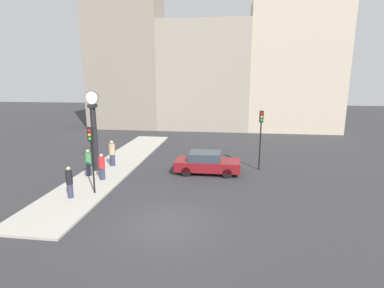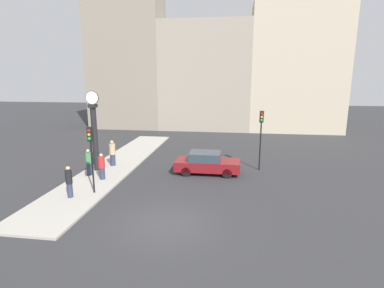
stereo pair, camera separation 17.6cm
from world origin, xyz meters
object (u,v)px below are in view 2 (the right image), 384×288
pedestrian_black_jacket (69,182)px  pedestrian_green_hoodie (89,162)px  traffic_light_near (91,146)px  traffic_light_far (261,128)px  street_clock (95,133)px  sedan_car (207,163)px  pedestrian_red_top (102,167)px  pedestrian_tan_coat (112,153)px

pedestrian_black_jacket → pedestrian_green_hoodie: size_ratio=0.99×
traffic_light_near → traffic_light_far: (9.17, 5.73, 0.20)m
street_clock → pedestrian_green_hoodie: (-0.01, -1.05, -1.70)m
sedan_car → traffic_light_far: traffic_light_far is taller
traffic_light_near → pedestrian_green_hoodie: (-1.66, 2.78, -1.74)m
pedestrian_green_hoodie → pedestrian_red_top: 1.32m
traffic_light_far → sedan_car: bearing=-160.3°
sedan_car → traffic_light_far: bearing=19.7°
pedestrian_black_jacket → pedestrian_red_top: (0.43, 2.94, -0.04)m
pedestrian_tan_coat → traffic_light_near: bearing=-78.6°
sedan_car → pedestrian_black_jacket: size_ratio=2.52×
traffic_light_far → pedestrian_green_hoodie: (-10.83, -2.95, -1.94)m
street_clock → pedestrian_green_hoodie: street_clock is taller
street_clock → pedestrian_tan_coat: (0.63, 1.20, -1.65)m
traffic_light_near → pedestrian_black_jacket: 2.13m
sedan_car → street_clock: size_ratio=0.80×
traffic_light_near → pedestrian_green_hoodie: traffic_light_near is taller
pedestrian_tan_coat → pedestrian_green_hoodie: bearing=-105.9°
traffic_light_near → pedestrian_black_jacket: (-0.93, -0.79, -1.74)m
pedestrian_black_jacket → traffic_light_far: bearing=32.8°
traffic_light_far → pedestrian_black_jacket: (-10.10, -6.52, -1.94)m
pedestrian_green_hoodie → traffic_light_far: bearing=15.3°
traffic_light_near → street_clock: (-1.65, 3.83, -0.04)m
traffic_light_near → street_clock: size_ratio=0.68×
sedan_car → traffic_light_far: (3.47, 1.24, 2.17)m
traffic_light_near → pedestrian_black_jacket: traffic_light_near is taller
sedan_car → traffic_light_near: size_ratio=1.17×
street_clock → pedestrian_black_jacket: bearing=-81.2°
street_clock → pedestrian_tan_coat: 2.13m
traffic_light_near → pedestrian_green_hoodie: size_ratio=2.13×
traffic_light_far → street_clock: street_clock is taller
pedestrian_red_top → sedan_car: bearing=20.7°
pedestrian_black_jacket → pedestrian_green_hoodie: (-0.73, 3.57, -0.00)m
sedan_car → pedestrian_black_jacket: pedestrian_black_jacket is taller
sedan_car → pedestrian_red_top: 6.63m
street_clock → pedestrian_tan_coat: bearing=62.3°
sedan_car → traffic_light_near: traffic_light_near is taller
sedan_car → pedestrian_tan_coat: size_ratio=2.34×
pedestrian_black_jacket → pedestrian_green_hoodie: pedestrian_green_hoodie is taller
traffic_light_near → pedestrian_red_top: 2.84m
sedan_car → pedestrian_green_hoodie: pedestrian_green_hoodie is taller
pedestrian_tan_coat → pedestrian_red_top: 2.93m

